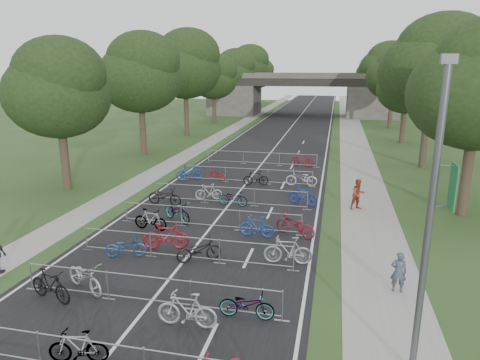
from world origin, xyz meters
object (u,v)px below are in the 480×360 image
object	(u,v)px
pedestrian_a	(398,272)
bike_1	(78,347)
overpass_bridge	(301,94)
lamppost	(431,222)
pedestrian_b	(358,194)

from	to	relation	value
pedestrian_a	bike_1	bearing A→B (deg)	37.19
overpass_bridge	lamppost	world-z (taller)	lamppost
bike_1	pedestrian_b	distance (m)	17.37
overpass_bridge	pedestrian_a	distance (m)	59.26
lamppost	pedestrian_a	xyz separation A→B (m)	(0.12, 4.41, -3.51)
overpass_bridge	lamppost	size ratio (longest dim) A/B	3.78
pedestrian_a	pedestrian_b	distance (m)	9.42
bike_1	pedestrian_a	world-z (taller)	pedestrian_a
lamppost	pedestrian_a	world-z (taller)	lamppost
overpass_bridge	bike_1	distance (m)	64.70
pedestrian_a	overpass_bridge	bearing A→B (deg)	-78.31
bike_1	pedestrian_b	size ratio (longest dim) A/B	0.95
overpass_bridge	pedestrian_a	size ratio (longest dim) A/B	20.10
overpass_bridge	bike_1	xyz separation A→B (m)	(-0.60, -64.63, -3.03)
pedestrian_b	pedestrian_a	bearing A→B (deg)	-112.43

